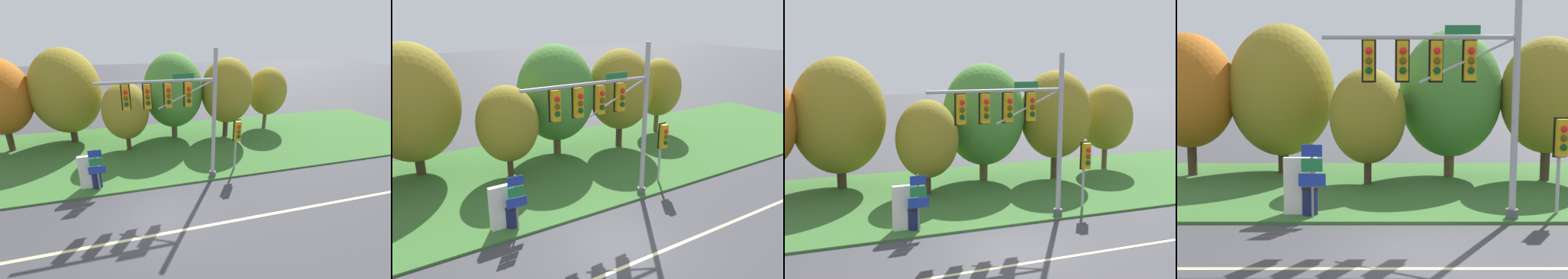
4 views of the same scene
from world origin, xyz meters
TOP-DOWN VIEW (x-y plane):
  - ground_plane at (0.00, 0.00)m, footprint 160.00×160.00m
  - lane_stripe at (0.00, -1.20)m, footprint 36.00×0.16m
  - grass_verge at (0.00, 8.25)m, footprint 48.00×11.50m
  - traffic_signal_mast at (1.47, 2.90)m, footprint 6.27×0.49m
  - pedestrian_signal_near_kerb at (5.17, 3.38)m, footprint 0.46×0.55m
  - route_sign_post at (-2.96, 3.00)m, footprint 0.88×0.08m
  - tree_nearest_road at (-9.56, 10.44)m, footprint 4.28×4.28m
  - tree_left_of_mast at (-5.38, 11.21)m, footprint 5.07×5.07m
  - tree_behind_signpost at (-1.22, 8.38)m, footprint 3.28×3.28m
  - tree_mid_verge at (2.57, 10.14)m, footprint 4.68×4.68m
  - tree_tall_centre at (6.76, 9.27)m, footprint 4.14×4.14m
  - info_kiosk at (-3.40, 3.45)m, footprint 1.10×0.24m
  - trash_bin at (-3.08, 3.38)m, footprint 0.56×0.56m

SIDE VIEW (x-z plane):
  - ground_plane at x=0.00m, z-range 0.00..0.00m
  - lane_stripe at x=0.00m, z-range 0.00..0.01m
  - grass_verge at x=0.00m, z-range 0.00..0.10m
  - trash_bin at x=-3.08m, z-range 0.11..1.04m
  - info_kiosk at x=-3.40m, z-range 0.09..1.99m
  - route_sign_post at x=-2.96m, z-range 0.38..2.82m
  - pedestrian_signal_near_kerb at x=5.17m, z-range 0.84..4.08m
  - tree_behind_signpost at x=-1.22m, z-range 0.54..5.54m
  - tree_tall_centre at x=6.76m, z-range 0.70..7.11m
  - tree_mid_verge at x=2.57m, z-range 0.56..7.37m
  - tree_nearest_road at x=-9.56m, z-range 0.75..7.42m
  - tree_left_of_mast at x=-5.38m, z-range 0.51..7.69m
  - traffic_signal_mast at x=1.47m, z-range 0.97..8.29m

